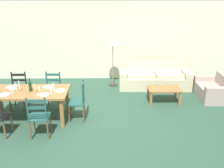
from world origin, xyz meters
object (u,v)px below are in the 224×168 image
wine_glass_near_right (51,89)px  armchair_upholstered (215,90)px  couch (154,79)px  coffee_cup_primary (39,88)px  coffee_cup_secondary (13,90)px  standing_lamp (113,44)px  wine_glass_far_left (15,85)px  dining_chair_near_right (39,117)px  dining_chair_far_right (53,90)px  dining_chair_head_east (79,101)px  wine_glass_far_right (53,84)px  dining_chair_far_left (19,91)px  wine_bottle (30,86)px  coffee_table (164,90)px  wine_glass_near_left (11,88)px  dining_table (28,94)px

wine_glass_near_right → armchair_upholstered: size_ratio=0.14×
couch → coffee_cup_primary: bearing=-145.8°
armchair_upholstered → wine_glass_near_right: bearing=-162.7°
coffee_cup_secondary → standing_lamp: size_ratio=0.05×
wine_glass_far_left → armchair_upholstered: 5.49m
coffee_cup_primary → standing_lamp: bearing=52.3°
coffee_cup_primary → coffee_cup_secondary: bearing=-167.5°
coffee_cup_primary → dining_chair_near_right: bearing=-77.8°
dining_chair_far_right → dining_chair_head_east: size_ratio=1.00×
wine_glass_far_left → wine_glass_far_right: (0.91, -0.01, 0.00)m
wine_glass_far_right → armchair_upholstered: bearing=14.0°
armchair_upholstered → standing_lamp: standing_lamp is taller
wine_glass_near_right → couch: (2.82, 2.35, -0.57)m
dining_chair_near_right → dining_chair_far_left: (-0.93, 1.50, 0.00)m
wine_bottle → wine_glass_near_right: 0.53m
dining_chair_head_east → coffee_table: 2.49m
dining_chair_near_right → dining_chair_head_east: 1.08m
coffee_cup_primary → armchair_upholstered: 4.94m
wine_glass_near_left → couch: size_ratio=0.07×
dining_chair_far_left → wine_glass_far_right: bearing=-29.0°
wine_glass_near_left → wine_glass_far_left: same height
wine_glass_far_left → couch: size_ratio=0.07×
dining_table → wine_bottle: 0.22m
wine_glass_far_right → wine_glass_near_right: bearing=-89.0°
wine_glass_far_right → standing_lamp: (1.47, 2.26, 0.55)m
dining_table → wine_glass_near_left: 0.40m
dining_chair_head_east → wine_glass_near_right: dining_chair_head_east is taller
dining_chair_head_east → wine_bottle: bearing=-179.0°
armchair_upholstered → coffee_cup_secondary: bearing=-166.3°
coffee_table → coffee_cup_primary: bearing=-163.9°
wine_glass_near_left → standing_lamp: size_ratio=0.10×
dining_chair_far_left → wine_glass_far_left: (0.17, -0.58, 0.38)m
coffee_cup_secondary → dining_chair_far_left: bearing=102.9°
dining_chair_far_left → coffee_cup_secondary: size_ratio=10.67×
dining_chair_near_right → coffee_table: 3.50m
dining_chair_near_right → armchair_upholstered: size_ratio=0.81×
armchair_upholstered → wine_glass_far_right: bearing=-166.0°
couch → wine_glass_far_left: bearing=-151.1°
standing_lamp → wine_bottle: bearing=-129.5°
wine_bottle → wine_glass_near_right: bearing=-15.0°
wine_bottle → wine_glass_near_right: wine_bottle is taller
wine_glass_far_left → coffee_table: (3.79, 0.85, -0.51)m
coffee_table → dining_chair_far_left: bearing=-176.2°
wine_glass_far_right → coffee_table: 3.05m
couch → armchair_upholstered: size_ratio=1.94×
dining_chair_far_left → wine_glass_far_left: dining_chair_far_left is taller
armchair_upholstered → coffee_cup_primary: bearing=-166.2°
coffee_cup_secondary → armchair_upholstered: size_ratio=0.08×
dining_table → wine_glass_far_right: 0.63m
wine_bottle → standing_lamp: size_ratio=0.19×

